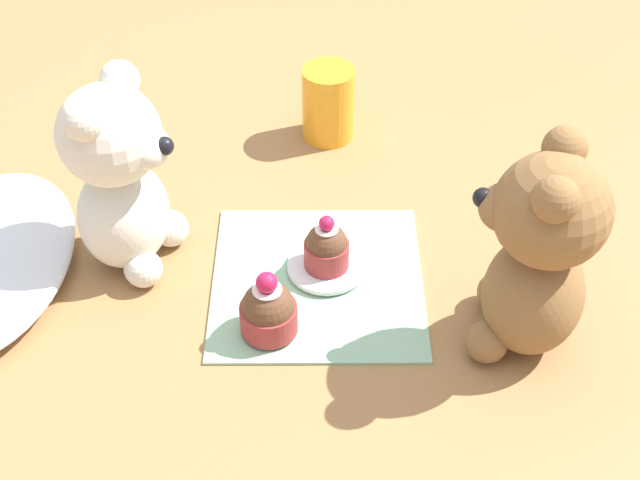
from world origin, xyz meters
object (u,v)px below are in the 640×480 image
teddy_bear_tan (541,254)px  teddy_bear_cream (122,177)px  saucer_plate (329,266)px  juice_glass (330,103)px  cupcake_near_cream_bear (271,311)px  cupcake_near_tan_bear (329,248)px

teddy_bear_tan → teddy_bear_cream: bearing=-89.2°
saucer_plate → juice_glass: bearing=-1.0°
cupcake_near_cream_bear → teddy_bear_cream: bearing=53.5°
teddy_bear_tan → saucer_plate: teddy_bear_tan is taller
juice_glass → cupcake_near_tan_bear: bearing=179.0°
saucer_plate → teddy_bear_cream: bearing=83.1°
cupcake_near_cream_bear → cupcake_near_tan_bear: cupcake_near_cream_bear is taller
cupcake_near_cream_bear → juice_glass: 0.33m
saucer_plate → juice_glass: size_ratio=0.88×
saucer_plate → juice_glass: (0.24, -0.00, 0.04)m
cupcake_near_cream_bear → cupcake_near_tan_bear: 0.10m
cupcake_near_cream_bear → juice_glass: size_ratio=0.78×
teddy_bear_tan → cupcake_near_tan_bear: bearing=-98.7°
cupcake_near_cream_bear → teddy_bear_tan: bearing=-91.5°
cupcake_near_tan_bear → juice_glass: bearing=-1.0°
cupcake_near_cream_bear → saucer_plate: (0.08, -0.05, -0.02)m
teddy_bear_tan → juice_glass: (0.33, 0.18, -0.06)m
saucer_plate → cupcake_near_cream_bear: bearing=146.5°
cupcake_near_tan_bear → saucer_plate: bearing=-63.4°
teddy_bear_cream → cupcake_near_cream_bear: teddy_bear_cream is taller
teddy_bear_cream → saucer_plate: 0.22m
saucer_plate → cupcake_near_tan_bear: 0.03m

